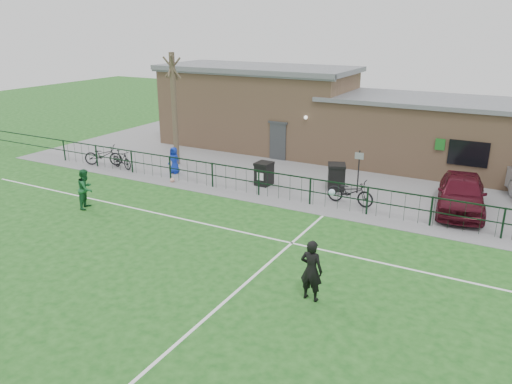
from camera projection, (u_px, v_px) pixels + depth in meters
The scene contains 19 objects.
ground at pixel (178, 278), 15.33m from camera, with size 90.00×90.00×0.00m, color #184E16.
paving_strip at pixel (333, 170), 26.54m from camera, with size 34.00×13.00×0.02m, color slate.
pitch_line_touch at pixel (287, 202), 21.81m from camera, with size 28.00×0.10×0.01m, color white.
pitch_line_mid at pixel (243, 232), 18.65m from camera, with size 28.00×0.10×0.01m, color white.
pitch_line_perp at pixel (234, 294), 14.42m from camera, with size 0.10×16.00×0.01m, color white.
perimeter_fence at pixel (289, 188), 21.78m from camera, with size 28.00×0.10×1.20m, color black.
bare_tree at pixel (174, 110), 26.72m from camera, with size 0.30×0.30×6.00m, color #4B3D2D.
wheelie_bin_left at pixel (264, 174), 23.91m from camera, with size 0.68×0.77×1.03m, color black.
wheelie_bin_right at pixel (336, 178), 23.20m from camera, with size 0.76×0.86×1.15m, color black.
sign_post at pixel (358, 172), 22.59m from camera, with size 0.06×0.06×2.00m, color black.
car_maroon at pixel (462, 193), 20.49m from camera, with size 1.84×4.58×1.56m, color #480C19.
bicycle_a at pixel (103, 155), 27.23m from camera, with size 0.73×2.10×1.10m, color black.
bicycle_b at pixel (122, 160), 26.62m from camera, with size 0.46×1.61×0.97m, color black.
bicycle_e at pixel (350, 192), 21.32m from camera, with size 0.73×2.11×1.11m, color black.
spectator_child at pixel (174, 160), 25.71m from camera, with size 0.67×0.44×1.38m, color #122CA9.
goalkeeper_kick at pixel (312, 268), 13.93m from camera, with size 1.13×3.60×2.22m.
outfield_player at pixel (86, 189), 20.89m from camera, with size 0.82×0.64×1.69m, color #1A5D2F.
ball_ground at pixel (172, 180), 24.47m from camera, with size 0.23×0.23×0.23m, color silver.
clubhouse at pixel (338, 118), 28.72m from camera, with size 24.25×5.40×4.96m.
Camera 1 is at (8.66, -10.83, 7.45)m, focal length 35.00 mm.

